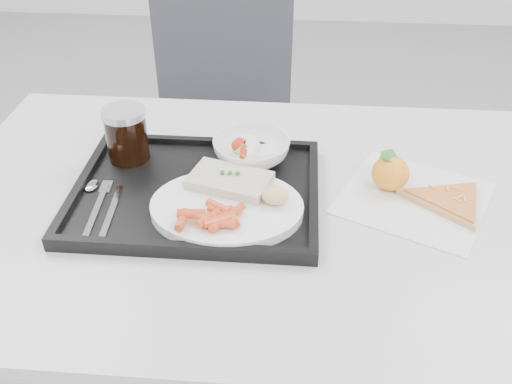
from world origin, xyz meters
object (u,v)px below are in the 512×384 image
(table, at_px, (255,228))
(chair, at_px, (221,120))
(tray, at_px, (197,192))
(dinner_plate, at_px, (227,208))
(cola_glass, at_px, (126,133))
(tangerine, at_px, (390,173))
(pizza_slice, at_px, (449,201))
(salad_bowl, at_px, (251,150))

(table, xyz_separation_m, chair, (-0.16, 0.69, -0.15))
(table, distance_m, tray, 0.13)
(dinner_plate, height_order, cola_glass, cola_glass)
(tangerine, bearing_deg, pizza_slice, -23.57)
(table, height_order, salad_bowl, salad_bowl)
(dinner_plate, height_order, tangerine, tangerine)
(table, distance_m, salad_bowl, 0.16)
(table, xyz_separation_m, salad_bowl, (-0.02, 0.11, 0.11))
(table, height_order, dinner_plate, dinner_plate)
(chair, bearing_deg, tangerine, -56.82)
(pizza_slice, bearing_deg, salad_bowl, 164.82)
(tangerine, xyz_separation_m, pizza_slice, (0.10, -0.05, -0.02))
(table, height_order, tray, tray)
(tray, height_order, dinner_plate, dinner_plate)
(tray, xyz_separation_m, salad_bowl, (0.09, 0.11, 0.03))
(tangerine, relative_size, pizza_slice, 0.33)
(tray, xyz_separation_m, dinner_plate, (0.06, -0.06, 0.02))
(cola_glass, distance_m, pizza_slice, 0.63)
(salad_bowl, relative_size, pizza_slice, 0.67)
(table, bearing_deg, tray, 178.51)
(cola_glass, bearing_deg, pizza_slice, -8.34)
(table, xyz_separation_m, pizza_slice, (0.35, 0.01, 0.08))
(salad_bowl, bearing_deg, pizza_slice, -15.18)
(table, bearing_deg, dinner_plate, -127.94)
(tray, distance_m, tangerine, 0.36)
(cola_glass, bearing_deg, dinner_plate, -36.68)
(tray, height_order, cola_glass, cola_glass)
(table, relative_size, tangerine, 16.00)
(dinner_plate, distance_m, salad_bowl, 0.18)
(cola_glass, height_order, pizza_slice, cola_glass)
(table, relative_size, pizza_slice, 5.29)
(tangerine, bearing_deg, table, -166.85)
(chair, distance_m, tray, 0.72)
(table, bearing_deg, chair, 103.29)
(chair, relative_size, salad_bowl, 6.11)
(chair, height_order, dinner_plate, chair)
(cola_glass, bearing_deg, tray, -33.31)
(tray, bearing_deg, salad_bowl, 49.94)
(salad_bowl, distance_m, tangerine, 0.27)
(salad_bowl, xyz_separation_m, cola_glass, (-0.25, -0.01, 0.03))
(tangerine, distance_m, pizza_slice, 0.12)
(chair, relative_size, dinner_plate, 3.44)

